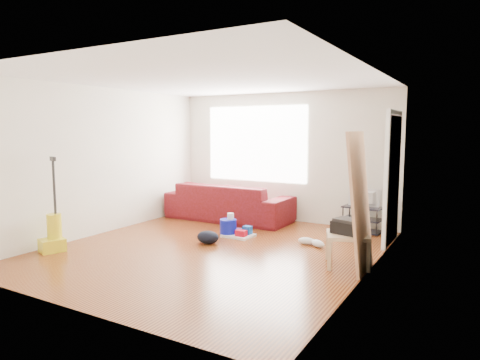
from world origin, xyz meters
The scene contains 13 objects.
room centered at (0.07, 0.15, 1.25)m, with size 4.51×5.01×2.51m.
sofa centered at (-0.92, 1.95, 0.00)m, with size 2.50×0.98×0.73m, color #480C08.
tv_stand centered at (1.65, 2.22, 0.23)m, with size 0.69×0.44×0.45m.
tv centered at (1.65, 2.22, 0.61)m, with size 0.54×0.07×0.31m, color black.
side_table centered at (1.95, 0.24, 0.36)m, with size 0.68×0.68×0.43m.
printer centered at (1.95, 0.24, 0.53)m, with size 0.44×0.37×0.20m.
bucket centered at (-0.25, 0.83, 0.00)m, with size 0.28×0.28×0.28m, color #0D17AF.
toilet_paper centered at (-0.22, 0.86, 0.19)m, with size 0.11×0.11×0.10m, color silver.
cleaning_tray centered at (-0.05, 0.87, 0.05)m, with size 0.50×0.41×0.17m.
backpack centered at (-0.26, 0.24, 0.00)m, with size 0.36×0.29×0.20m, color black.
sneakers centered at (1.21, 0.93, 0.06)m, with size 0.49×0.25×0.11m.
vacuum centered at (-2.00, -1.24, 0.26)m, with size 0.39×0.41×1.39m.
door_panel centered at (2.13, 0.10, 0.00)m, with size 0.04×0.71×1.76m, color tan.
Camera 1 is at (3.45, -5.20, 1.77)m, focal length 32.00 mm.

